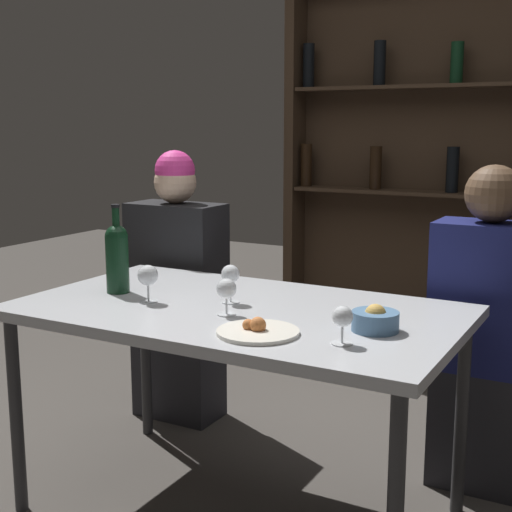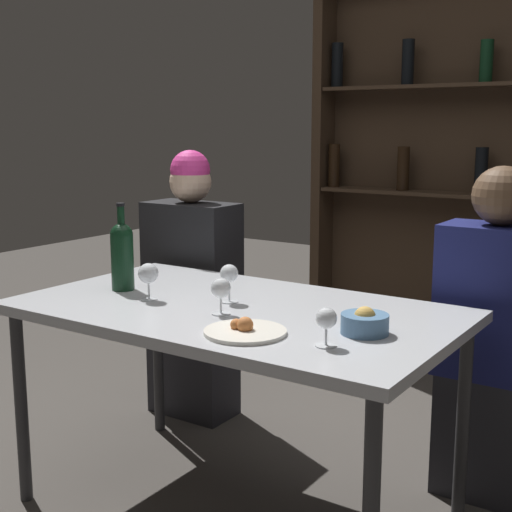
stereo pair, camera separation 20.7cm
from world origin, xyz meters
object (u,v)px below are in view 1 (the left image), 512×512
wine_glass_1 (148,276)px  wine_glass_3 (342,318)px  wine_glass_2 (230,276)px  snack_bowl (375,320)px  wine_glass_0 (226,290)px  food_plate_0 (257,331)px  seated_person_left (177,293)px  wine_bottle (117,255)px  seated_person_right (485,339)px

wine_glass_1 → wine_glass_3: (0.75, -0.12, -0.02)m
wine_glass_2 → snack_bowl: bearing=-8.7°
wine_glass_0 → snack_bowl: 0.48m
food_plate_0 → seated_person_left: (-0.87, 0.84, -0.17)m
wine_glass_3 → seated_person_left: bearing=144.1°
wine_glass_3 → wine_bottle: bearing=168.7°
wine_glass_0 → wine_glass_1: (-0.32, 0.01, 0.01)m
wine_glass_3 → food_plate_0: 0.26m
wine_glass_3 → food_plate_0: size_ratio=0.45×
seated_person_left → wine_glass_1: bearing=-61.9°
seated_person_left → wine_glass_2: bearing=-42.4°
wine_glass_1 → food_plate_0: (0.50, -0.15, -0.08)m
food_plate_0 → seated_person_right: size_ratio=0.20×
seated_person_right → food_plate_0: bearing=-119.9°
wine_glass_3 → food_plate_0: wine_glass_3 is taller
wine_bottle → snack_bowl: (0.97, -0.02, -0.10)m
seated_person_right → wine_glass_0: bearing=-133.5°
wine_glass_1 → wine_glass_3: 0.76m
snack_bowl → seated_person_left: (-1.15, 0.64, -0.19)m
wine_bottle → wine_glass_0: size_ratio=2.70×
wine_glass_1 → seated_person_left: bearing=118.1°
seated_person_left → seated_person_right: seated_person_left is taller
wine_glass_2 → seated_person_right: size_ratio=0.11×
wine_bottle → wine_glass_0: 0.51m
snack_bowl → wine_glass_1: bearing=-176.8°
wine_bottle → wine_glass_1: 0.20m
seated_person_right → snack_bowl: bearing=-106.9°
wine_glass_2 → wine_glass_1: bearing=-152.9°
wine_glass_1 → food_plate_0: 0.53m
wine_glass_2 → food_plate_0: 0.38m
wine_glass_1 → food_plate_0: size_ratio=0.53×
wine_glass_0 → wine_glass_1: size_ratio=0.92×
snack_bowl → wine_glass_0: bearing=-173.0°
wine_bottle → wine_glass_2: (0.43, 0.06, -0.04)m
wine_bottle → wine_glass_2: size_ratio=2.42×
seated_person_left → wine_glass_3: bearing=-35.9°
wine_bottle → food_plate_0: 0.73m
wine_glass_2 → seated_person_right: seated_person_right is taller
wine_glass_3 → seated_person_right: (0.23, 0.81, -0.24)m
seated_person_left → food_plate_0: bearing=-43.9°
wine_glass_1 → wine_glass_0: bearing=-2.5°
seated_person_right → wine_bottle: bearing=-151.9°
wine_glass_0 → snack_bowl: wine_glass_0 is taller
wine_glass_0 → wine_glass_3: (0.43, -0.11, -0.01)m
snack_bowl → wine_bottle: bearing=178.8°
wine_glass_1 → seated_person_right: size_ratio=0.11×
snack_bowl → seated_person_left: bearing=150.8°
wine_glass_0 → wine_glass_2: (-0.07, 0.14, 0.01)m
food_plate_0 → seated_person_right: bearing=60.1°
food_plate_0 → wine_glass_2: bearing=132.7°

